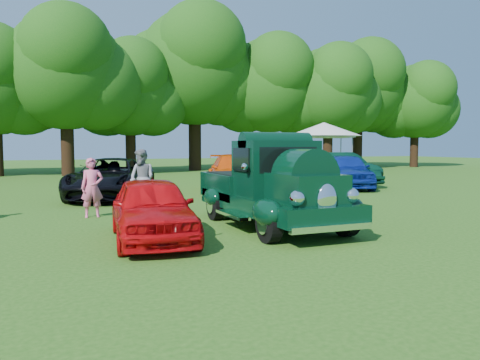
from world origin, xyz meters
name	(u,v)px	position (x,y,z in m)	size (l,w,h in m)	color
ground	(244,230)	(0.00, 0.00, 0.00)	(120.00, 120.00, 0.00)	#235313
hero_pickup	(271,189)	(0.80, 0.24, 0.90)	(2.47, 5.30, 2.07)	black
red_convertible	(152,209)	(-2.23, -0.35, 0.66)	(1.56, 3.88, 1.32)	#BD080B
back_car_black	(111,178)	(-1.97, 7.95, 0.75)	(2.48, 5.38, 1.50)	black
back_car_orange	(237,173)	(3.30, 8.49, 0.79)	(2.22, 5.46, 1.58)	#E54D08
back_car_blue	(346,171)	(8.53, 8.03, 0.81)	(1.90, 4.73, 1.61)	navy
back_car_green	(340,169)	(9.22, 9.48, 0.81)	(1.72, 4.93, 1.62)	black
spectator_pink	(92,188)	(-3.06, 3.40, 0.81)	(0.59, 0.39, 1.63)	#DA5A81
spectator_grey	(142,178)	(-1.39, 5.03, 0.92)	(0.90, 0.70, 1.85)	gray
canopy_tent	(324,130)	(11.32, 14.20, 2.91)	(5.79, 5.79, 3.35)	silver
tree_line	(108,76)	(0.05, 24.04, 6.78)	(61.91, 11.18, 12.45)	black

